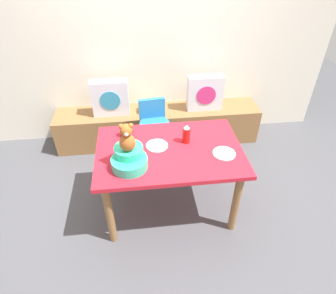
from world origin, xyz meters
TOP-DOWN VIEW (x-y plane):
  - ground_plane at (0.00, 0.00)m, footprint 8.00×8.00m
  - back_wall at (0.00, 1.46)m, footprint 4.40×0.10m
  - window_bench at (0.00, 1.19)m, footprint 2.60×0.44m
  - pillow_floral_left at (-0.58, 1.17)m, footprint 0.44×0.15m
  - pillow_floral_right at (0.59, 1.17)m, footprint 0.44×0.15m
  - book_stack at (-0.14, 1.19)m, footprint 0.20×0.14m
  - dining_table at (0.00, 0.00)m, footprint 1.30×0.87m
  - highchair at (-0.08, 0.75)m, footprint 0.35×0.47m
  - infant_seat_teal at (-0.35, -0.18)m, footprint 0.30×0.33m
  - teddy_bear at (-0.35, -0.18)m, footprint 0.13×0.12m
  - ketchup_bottle at (0.17, 0.09)m, footprint 0.07×0.07m
  - coffee_mug at (-0.39, 0.25)m, footprint 0.12×0.08m
  - dinner_plate_near at (-0.11, 0.06)m, footprint 0.20×0.20m
  - dinner_plate_far at (0.47, -0.12)m, footprint 0.20×0.20m

SIDE VIEW (x-z plane):
  - ground_plane at x=0.00m, z-range 0.00..0.00m
  - window_bench at x=0.00m, z-range 0.00..0.46m
  - book_stack at x=-0.14m, z-range 0.46..0.53m
  - highchair at x=-0.08m, z-range 0.13..0.92m
  - dining_table at x=0.00m, z-range 0.26..1.00m
  - pillow_floral_left at x=-0.58m, z-range 0.46..0.90m
  - pillow_floral_right at x=0.59m, z-range 0.46..0.90m
  - dinner_plate_near at x=-0.11m, z-range 0.74..0.75m
  - dinner_plate_far at x=0.47m, z-range 0.74..0.75m
  - coffee_mug at x=-0.39m, z-range 0.74..0.84m
  - infant_seat_teal at x=-0.35m, z-range 0.73..0.89m
  - ketchup_bottle at x=0.17m, z-range 0.73..0.92m
  - teddy_bear at x=-0.35m, z-range 0.89..1.14m
  - back_wall at x=0.00m, z-range 0.00..2.60m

